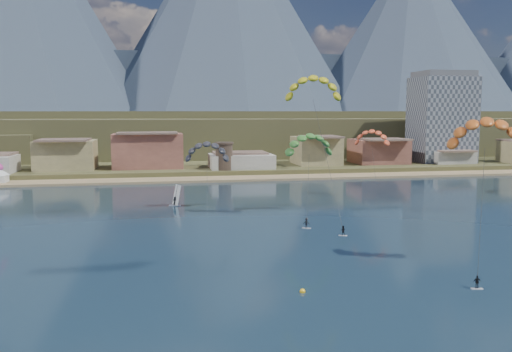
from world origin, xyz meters
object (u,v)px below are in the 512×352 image
at_px(windsurfer, 176,199).
at_px(watchtower, 224,156).
at_px(kitesurfer_orange, 486,129).
at_px(buoy, 303,291).
at_px(apartment_tower, 442,117).
at_px(kitesurfer_yellow, 313,85).
at_px(kitesurfer_green, 309,142).

bearing_deg(windsurfer, watchtower, 71.58).
height_order(watchtower, kitesurfer_orange, kitesurfer_orange).
relative_size(kitesurfer_orange, buoy, 32.44).
xyz_separation_m(apartment_tower, kitesurfer_yellow, (-72.14, -83.00, 6.93)).
bearing_deg(apartment_tower, kitesurfer_orange, -117.04).
bearing_deg(kitesurfer_green, kitesurfer_yellow, -100.81).
bearing_deg(watchtower, apartment_tower, 9.93).
relative_size(kitesurfer_orange, windsurfer, 4.69).
relative_size(watchtower, kitesurfer_orange, 0.41).
bearing_deg(kitesurfer_yellow, kitesurfer_orange, -68.03).
relative_size(watchtower, kitesurfer_yellow, 0.30).
relative_size(kitesurfer_yellow, kitesurfer_green, 1.49).
xyz_separation_m(watchtower, buoy, (-4.41, -107.57, -6.26)).
distance_m(apartment_tower, kitesurfer_yellow, 110.19).
distance_m(kitesurfer_yellow, windsurfer, 38.98).
relative_size(kitesurfer_green, windsurfer, 4.26).
bearing_deg(watchtower, buoy, -92.35).
bearing_deg(watchtower, kitesurfer_yellow, -83.50).
height_order(apartment_tower, kitesurfer_orange, apartment_tower).
bearing_deg(windsurfer, kitesurfer_green, -27.57).
bearing_deg(kitesurfer_orange, windsurfer, 125.67).
bearing_deg(buoy, watchtower, 87.65).
distance_m(apartment_tower, kitesurfer_green, 104.57).
distance_m(watchtower, windsurfer, 52.31).
bearing_deg(apartment_tower, windsurfer, -146.68).
bearing_deg(kitesurfer_orange, buoy, -166.76).
xyz_separation_m(apartment_tower, windsurfer, (-96.46, -63.41, -16.40)).
xyz_separation_m(watchtower, kitesurfer_green, (9.05, -62.73, 7.74)).
bearing_deg(windsurfer, kitesurfer_orange, -54.33).
bearing_deg(kitesurfer_yellow, windsurfer, 141.15).
height_order(kitesurfer_green, buoy, kitesurfer_green).
relative_size(apartment_tower, windsurfer, 7.17).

